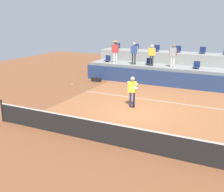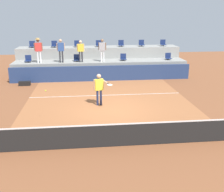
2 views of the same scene
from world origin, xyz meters
The scene contains 25 objects.
ground_plane centered at (0.00, 0.00, 0.00)m, with size 40.00×40.00×0.00m, color brown.
court_inner_paint centered at (0.00, 1.00, 0.00)m, with size 9.00×10.00×0.01m, color #A36038.
court_service_line centered at (0.00, 2.40, 0.01)m, with size 9.00×0.06×0.00m, color silver.
tennis_net centered at (0.00, -4.00, 0.50)m, with size 10.48×0.08×1.07m.
sponsor_backboard centered at (0.00, 6.00, 0.55)m, with size 13.00×0.16×1.10m, color navy.
seating_tier_lower centered at (0.00, 7.30, 0.62)m, with size 13.00×1.80×1.25m, color gray.
seating_tier_upper centered at (0.00, 9.10, 1.05)m, with size 13.00×1.80×2.10m, color gray.
stadium_chair_lower_far_left centered at (-5.35, 7.23, 1.46)m, with size 0.44×0.40×0.52m.
stadium_chair_lower_left centered at (-1.79, 7.23, 1.46)m, with size 0.44×0.40×0.52m.
stadium_chair_lower_right centered at (1.75, 7.23, 1.46)m, with size 0.44×0.40×0.52m.
stadium_chair_lower_far_right centered at (5.28, 7.23, 1.46)m, with size 0.44×0.40×0.52m.
stadium_chair_upper_far_left centered at (-5.31, 9.03, 2.31)m, with size 0.44×0.40×0.52m.
stadium_chair_upper_left centered at (-3.58, 9.03, 2.31)m, with size 0.44×0.40×0.52m.
stadium_chair_upper_mid_left centered at (-1.77, 9.03, 2.31)m, with size 0.44×0.40×0.52m.
stadium_chair_upper_center centered at (-0.03, 9.03, 2.31)m, with size 0.44×0.40×0.52m.
stadium_chair_upper_mid_right centered at (1.83, 9.03, 2.31)m, with size 0.44×0.40×0.52m.
stadium_chair_upper_right centered at (3.53, 9.03, 2.31)m, with size 0.44×0.40×0.52m.
stadium_chair_upper_far_right centered at (5.36, 9.03, 2.31)m, with size 0.44×0.40×0.52m.
tennis_player centered at (-0.51, 0.66, 1.04)m, with size 0.94×1.14×1.70m.
spectator_with_hat centered at (-4.48, 6.85, 2.35)m, with size 0.60×0.48×1.78m.
spectator_in_white centered at (-2.90, 6.85, 2.27)m, with size 0.60×0.26×1.70m.
spectator_leaning_on_rail centered at (-1.47, 6.85, 2.20)m, with size 0.57×0.22×1.59m.
spectator_in_grey centered at (0.11, 6.85, 2.26)m, with size 0.59×0.28×1.68m.
tennis_ball centered at (-2.96, -1.46, 1.50)m, with size 0.07×0.07×0.07m.
equipment_bag centered at (-5.32, 5.23, 0.15)m, with size 0.76×0.28×0.30m, color black.
Camera 2 is at (-1.28, -12.58, 4.66)m, focal length 42.14 mm.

